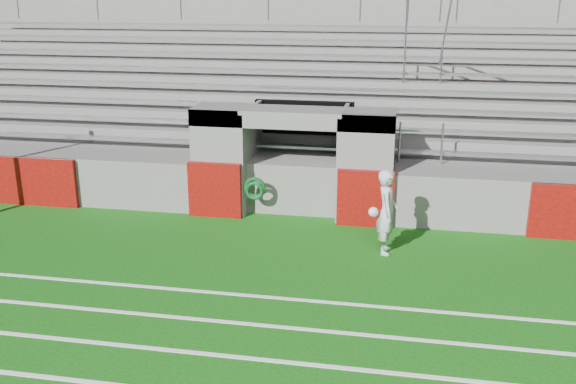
# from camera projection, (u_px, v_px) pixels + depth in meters

# --- Properties ---
(ground) EXTENTS (90.00, 90.00, 0.00)m
(ground) POSITION_uv_depth(u_px,v_px,m) (261.00, 273.00, 12.52)
(ground) COLOR #0F4E0D
(ground) RESTS_ON ground
(stadium_structure) EXTENTS (26.00, 8.48, 5.42)m
(stadium_structure) POSITION_uv_depth(u_px,v_px,m) (318.00, 119.00, 19.52)
(stadium_structure) COLOR #625F5D
(stadium_structure) RESTS_ON ground
(goalkeeper_with_ball) EXTENTS (0.60, 0.67, 1.79)m
(goalkeeper_with_ball) POSITION_uv_depth(u_px,v_px,m) (387.00, 212.00, 13.22)
(goalkeeper_with_ball) COLOR silver
(goalkeeper_with_ball) RESTS_ON ground
(hose_coil) EXTENTS (0.53, 0.14, 0.55)m
(hose_coil) POSITION_uv_depth(u_px,v_px,m) (255.00, 189.00, 15.17)
(hose_coil) COLOR #0D4218
(hose_coil) RESTS_ON ground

